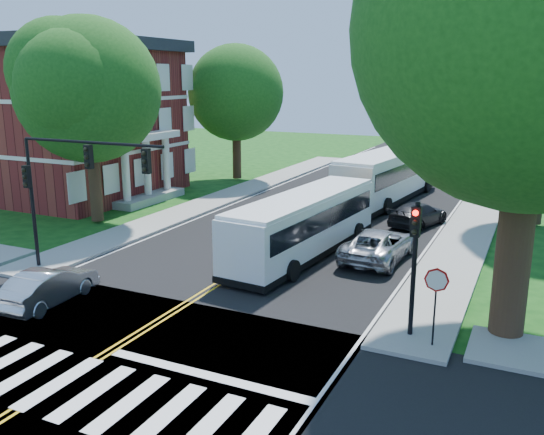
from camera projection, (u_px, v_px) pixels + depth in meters
The scene contains 22 objects.
ground at pixel (73, 375), 16.42m from camera, with size 140.00×140.00×0.00m, color #0F3F10.
road at pixel (307, 228), 32.23m from camera, with size 14.00×96.00×0.01m, color black.
cross_road at pixel (73, 375), 16.41m from camera, with size 60.00×12.00×0.01m, color black.
center_line at pixel (331, 213), 35.74m from camera, with size 0.36×70.00×0.01m, color gold.
edge_line_w at pixel (235, 203), 38.55m from camera, with size 0.12×70.00×0.01m, color silver.
edge_line_e at pixel (443, 225), 32.92m from camera, with size 0.12×70.00×0.01m, color silver.
crosswalk at pixel (59, 383), 15.97m from camera, with size 12.60×3.00×0.01m, color silver.
stop_bar at pixel (207, 375), 16.37m from camera, with size 6.60×0.40×0.01m, color silver.
sidewalk_nw at pixel (237, 192), 41.79m from camera, with size 2.60×40.00×0.15m, color gray.
sidewalk_ne at pixel (477, 215), 34.92m from camera, with size 2.60×40.00×0.15m, color gray.
tree_ne_big at pixel (537, 29), 16.59m from camera, with size 10.80×10.80×14.91m.
tree_west_near at pixel (88, 90), 31.67m from camera, with size 8.00×8.00×11.40m.
tree_west_far at pixel (236, 93), 45.65m from camera, with size 7.60×7.60×10.67m.
brick_building at pixel (38, 117), 41.77m from camera, with size 20.00×13.00×10.80m.
signal_nw at pixel (70, 175), 23.44m from camera, with size 7.15×0.46×5.66m.
signal_ne at pixel (415, 251), 17.97m from camera, with size 0.30×0.46×4.40m.
stop_sign at pixel (436, 288), 17.46m from camera, with size 0.76×0.08×2.53m.
bus_lead at pixel (304, 223), 27.03m from camera, with size 3.50×11.52×2.93m.
bus_follow at pixel (389, 175), 39.01m from camera, with size 4.28×13.20×3.36m.
hatchback at pixel (49, 286), 21.42m from camera, with size 1.44×4.13×1.36m, color #B4B7BB.
suv at pixel (378, 244), 26.53m from camera, with size 2.43×5.27×1.46m, color #A3A4AA.
dark_sedan at pixel (418, 214), 32.62m from camera, with size 1.86×4.58×1.33m, color black.
Camera 1 is at (11.49, -11.02, 8.29)m, focal length 38.00 mm.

